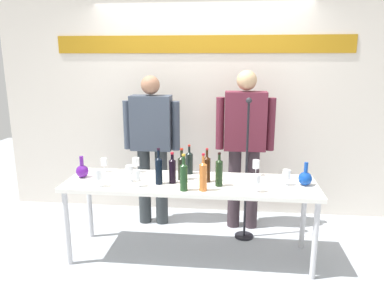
{
  "coord_description": "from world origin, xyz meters",
  "views": [
    {
      "loc": [
        0.38,
        -3.31,
        1.9
      ],
      "look_at": [
        0.0,
        0.15,
        1.04
      ],
      "focal_mm": 35.07,
      "sensor_mm": 36.0,
      "label": 1
    }
  ],
  "objects_px": {
    "wine_bottle_2": "(172,170)",
    "wine_glass_right_1": "(257,179)",
    "presenter_left": "(152,141)",
    "wine_bottle_6": "(159,169)",
    "wine_glass_right_0": "(256,164)",
    "wine_glass_left_0": "(104,162)",
    "decanter_blue_right": "(305,178)",
    "wine_bottle_1": "(189,162)",
    "decanter_blue_left": "(82,171)",
    "wine_bottle_3": "(207,168)",
    "microphone_stand": "(246,193)",
    "wine_glass_left_4": "(137,175)",
    "wine_glass_left_1": "(136,162)",
    "display_table": "(190,188)",
    "wine_bottle_7": "(184,176)",
    "wine_bottle_4": "(182,167)",
    "wine_glass_right_2": "(286,174)",
    "presenter_right": "(245,139)",
    "wine_bottle_0": "(219,172)",
    "wine_glass_left_2": "(130,170)",
    "wine_bottle_5": "(203,175)",
    "wine_glass_left_3": "(98,175)"
  },
  "relations": [
    {
      "from": "decanter_blue_right",
      "to": "presenter_right",
      "type": "bearing_deg",
      "value": 127.21
    },
    {
      "from": "wine_glass_left_0",
      "to": "decanter_blue_right",
      "type": "bearing_deg",
      "value": -5.66
    },
    {
      "from": "wine_glass_left_3",
      "to": "wine_glass_right_1",
      "type": "bearing_deg",
      "value": 0.64
    },
    {
      "from": "wine_bottle_1",
      "to": "wine_glass_left_3",
      "type": "bearing_deg",
      "value": -148.14
    },
    {
      "from": "wine_glass_left_0",
      "to": "wine_bottle_1",
      "type": "bearing_deg",
      "value": 2.42
    },
    {
      "from": "display_table",
      "to": "wine_bottle_1",
      "type": "relative_size",
      "value": 7.89
    },
    {
      "from": "presenter_left",
      "to": "wine_glass_left_2",
      "type": "bearing_deg",
      "value": -93.57
    },
    {
      "from": "wine_bottle_5",
      "to": "wine_glass_left_0",
      "type": "distance_m",
      "value": 1.13
    },
    {
      "from": "display_table",
      "to": "wine_bottle_7",
      "type": "bearing_deg",
      "value": -96.77
    },
    {
      "from": "wine_glass_right_2",
      "to": "display_table",
      "type": "bearing_deg",
      "value": 179.99
    },
    {
      "from": "wine_bottle_6",
      "to": "wine_glass_right_0",
      "type": "xyz_separation_m",
      "value": [
        0.9,
        0.35,
        -0.03
      ]
    },
    {
      "from": "presenter_left",
      "to": "wine_glass_right_1",
      "type": "height_order",
      "value": "presenter_left"
    },
    {
      "from": "display_table",
      "to": "wine_glass_left_3",
      "type": "distance_m",
      "value": 0.85
    },
    {
      "from": "wine_glass_left_4",
      "to": "wine_bottle_3",
      "type": "bearing_deg",
      "value": 18.67
    },
    {
      "from": "wine_bottle_0",
      "to": "wine_glass_left_4",
      "type": "height_order",
      "value": "wine_bottle_0"
    },
    {
      "from": "decanter_blue_right",
      "to": "wine_bottle_1",
      "type": "xyz_separation_m",
      "value": [
        -1.09,
        0.23,
        0.05
      ]
    },
    {
      "from": "presenter_right",
      "to": "wine_glass_left_4",
      "type": "xyz_separation_m",
      "value": [
        -0.97,
        -0.91,
        -0.15
      ]
    },
    {
      "from": "wine_bottle_2",
      "to": "microphone_stand",
      "type": "relative_size",
      "value": 0.19
    },
    {
      "from": "wine_bottle_2",
      "to": "wine_glass_left_2",
      "type": "distance_m",
      "value": 0.41
    },
    {
      "from": "wine_glass_right_0",
      "to": "wine_bottle_2",
      "type": "bearing_deg",
      "value": -158.42
    },
    {
      "from": "decanter_blue_left",
      "to": "wine_bottle_2",
      "type": "distance_m",
      "value": 0.9
    },
    {
      "from": "wine_bottle_0",
      "to": "wine_glass_right_0",
      "type": "height_order",
      "value": "wine_bottle_0"
    },
    {
      "from": "wine_bottle_1",
      "to": "wine_glass_right_1",
      "type": "relative_size",
      "value": 1.91
    },
    {
      "from": "presenter_right",
      "to": "microphone_stand",
      "type": "bearing_deg",
      "value": -86.12
    },
    {
      "from": "wine_bottle_5",
      "to": "microphone_stand",
      "type": "xyz_separation_m",
      "value": [
        0.4,
        0.67,
        -0.4
      ]
    },
    {
      "from": "wine_glass_left_1",
      "to": "wine_glass_right_1",
      "type": "xyz_separation_m",
      "value": [
        1.18,
        -0.45,
        0.01
      ]
    },
    {
      "from": "display_table",
      "to": "wine_bottle_2",
      "type": "xyz_separation_m",
      "value": [
        -0.16,
        -0.05,
        0.19
      ]
    },
    {
      "from": "wine_bottle_5",
      "to": "wine_glass_right_1",
      "type": "bearing_deg",
      "value": 1.97
    },
    {
      "from": "wine_bottle_3",
      "to": "wine_glass_left_4",
      "type": "distance_m",
      "value": 0.64
    },
    {
      "from": "wine_bottle_1",
      "to": "wine_glass_right_2",
      "type": "relative_size",
      "value": 2.05
    },
    {
      "from": "presenter_left",
      "to": "decanter_blue_left",
      "type": "bearing_deg",
      "value": -127.46
    },
    {
      "from": "wine_glass_right_0",
      "to": "wine_glass_left_1",
      "type": "bearing_deg",
      "value": -178.92
    },
    {
      "from": "decanter_blue_left",
      "to": "wine_bottle_4",
      "type": "bearing_deg",
      "value": 2.4
    },
    {
      "from": "wine_bottle_1",
      "to": "wine_glass_right_0",
      "type": "relative_size",
      "value": 1.87
    },
    {
      "from": "wine_glass_left_1",
      "to": "wine_glass_left_3",
      "type": "bearing_deg",
      "value": -115.95
    },
    {
      "from": "wine_glass_right_2",
      "to": "microphone_stand",
      "type": "relative_size",
      "value": 0.1
    },
    {
      "from": "wine_glass_left_1",
      "to": "wine_glass_left_0",
      "type": "bearing_deg",
      "value": -175.95
    },
    {
      "from": "presenter_left",
      "to": "wine_bottle_6",
      "type": "distance_m",
      "value": 0.85
    },
    {
      "from": "wine_glass_right_2",
      "to": "decanter_blue_left",
      "type": "bearing_deg",
      "value": 179.51
    },
    {
      "from": "wine_bottle_5",
      "to": "wine_bottle_6",
      "type": "distance_m",
      "value": 0.44
    },
    {
      "from": "wine_glass_right_0",
      "to": "wine_glass_right_1",
      "type": "xyz_separation_m",
      "value": [
        -0.02,
        -0.47,
        0.0
      ]
    },
    {
      "from": "wine_glass_left_4",
      "to": "wine_bottle_6",
      "type": "bearing_deg",
      "value": 28.32
    },
    {
      "from": "wine_bottle_3",
      "to": "wine_bottle_6",
      "type": "xyz_separation_m",
      "value": [
        -0.43,
        -0.11,
        0.01
      ]
    },
    {
      "from": "wine_bottle_2",
      "to": "wine_glass_right_1",
      "type": "height_order",
      "value": "wine_bottle_2"
    },
    {
      "from": "wine_glass_right_0",
      "to": "wine_glass_right_2",
      "type": "relative_size",
      "value": 1.1
    },
    {
      "from": "wine_glass_right_1",
      "to": "microphone_stand",
      "type": "xyz_separation_m",
      "value": [
        -0.07,
        0.66,
        -0.37
      ]
    },
    {
      "from": "wine_glass_left_1",
      "to": "wine_glass_right_1",
      "type": "height_order",
      "value": "wine_glass_right_1"
    },
    {
      "from": "wine_bottle_1",
      "to": "wine_bottle_2",
      "type": "height_order",
      "value": "wine_bottle_1"
    },
    {
      "from": "wine_glass_left_0",
      "to": "wine_glass_left_4",
      "type": "bearing_deg",
      "value": -41.94
    },
    {
      "from": "wine_glass_left_0",
      "to": "wine_glass_right_1",
      "type": "distance_m",
      "value": 1.56
    }
  ]
}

